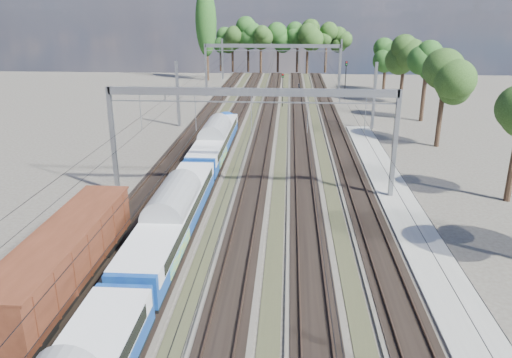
# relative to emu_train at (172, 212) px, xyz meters

# --- Properties ---
(track_bed) EXTENTS (21.00, 130.00, 0.34)m
(track_bed) POSITION_rel_emu_train_xyz_m (4.50, 24.63, -2.27)
(track_bed) COLOR #47423A
(track_bed) RESTS_ON ground
(platform) EXTENTS (3.00, 70.00, 0.30)m
(platform) POSITION_rel_emu_train_xyz_m (16.50, -0.37, -2.22)
(platform) COLOR gray
(platform) RESTS_ON ground
(catenary) EXTENTS (25.65, 130.00, 9.00)m
(catenary) POSITION_rel_emu_train_xyz_m (4.83, 32.32, 4.03)
(catenary) COLOR gray
(catenary) RESTS_ON ground
(tree_belt) EXTENTS (39.29, 98.61, 12.25)m
(tree_belt) POSITION_rel_emu_train_xyz_m (11.47, 77.26, 5.54)
(tree_belt) COLOR black
(tree_belt) RESTS_ON ground
(poplar) EXTENTS (4.40, 4.40, 19.04)m
(poplar) POSITION_rel_emu_train_xyz_m (-10.00, 77.63, 9.51)
(poplar) COLOR black
(poplar) RESTS_ON ground
(emu_train) EXTENTS (2.76, 58.43, 4.03)m
(emu_train) POSITION_rel_emu_train_xyz_m (0.00, 0.00, 0.00)
(emu_train) COLOR black
(emu_train) RESTS_ON ground
(freight_boxcar) EXTENTS (2.90, 14.01, 3.61)m
(freight_boxcar) POSITION_rel_emu_train_xyz_m (-4.50, -6.00, -0.17)
(freight_boxcar) COLOR black
(freight_boxcar) RESTS_ON ground
(worker) EXTENTS (0.60, 0.72, 1.69)m
(worker) POSITION_rel_emu_train_xyz_m (9.30, 62.53, -1.53)
(worker) COLOR black
(worker) RESTS_ON ground
(signal_near) EXTENTS (0.33, 0.30, 5.19)m
(signal_near) POSITION_rel_emu_train_xyz_m (6.46, 48.82, 0.91)
(signal_near) COLOR black
(signal_near) RESTS_ON ground
(signal_far) EXTENTS (0.40, 0.37, 6.23)m
(signal_far) POSITION_rel_emu_train_xyz_m (17.11, 57.69, 1.57)
(signal_far) COLOR black
(signal_far) RESTS_ON ground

